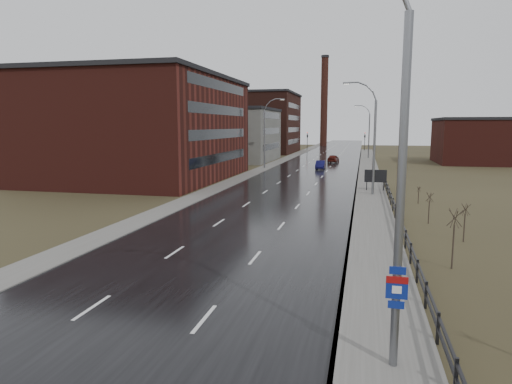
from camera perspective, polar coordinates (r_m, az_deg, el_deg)
The scene contains 24 objects.
ground at distance 15.16m, azimuth -20.74°, elevation -19.99°, with size 320.00×320.00×0.00m, color #2D2819.
road at distance 71.71m, azimuth 6.99°, elevation 2.63°, with size 14.00×300.00×0.06m, color black.
sidewalk_right at distance 46.48m, azimuth 14.14°, elevation -0.56°, with size 3.20×180.00×0.18m, color #595651.
curb_right at distance 46.48m, azimuth 12.26°, elevation -0.50°, with size 0.16×180.00×0.18m, color slate.
sidewalk_left at distance 73.05m, azimuth 0.57°, elevation 2.82°, with size 2.40×260.00×0.12m, color #595651.
warehouse_near at distance 62.90m, azimuth -14.08°, elevation 7.80°, with size 22.44×28.56×13.50m.
warehouse_mid at distance 92.62m, azimuth -2.91°, elevation 7.19°, with size 16.32×20.40×10.50m.
warehouse_far at distance 122.86m, azimuth -1.25°, elevation 8.64°, with size 26.52×24.48×15.50m.
building_right at distance 95.68m, azimuth 27.02°, elevation 5.74°, with size 18.36×16.32×8.50m.
smokestack at distance 161.75m, azimuth 8.52°, elevation 11.22°, with size 2.70×2.70×30.70m.
streetlight_main at distance 13.00m, azimuth 16.38°, elevation 3.59°, with size 3.91×0.29×12.11m.
streetlight_right_mid at distance 46.97m, azimuth 14.25°, elevation 6.58°, with size 3.36×0.28×11.35m.
streetlight_left at distance 74.58m, azimuth 1.30°, elevation 7.38°, with size 3.36×0.28×11.35m.
streetlight_right_far at distance 100.96m, azimuth 13.79°, elevation 7.39°, with size 3.36×0.28×11.35m.
guardrail at distance 30.04m, azimuth 17.84°, elevation -4.28°, with size 0.10×53.05×1.10m.
shrub_c at distance 24.56m, azimuth 23.47°, elevation -5.21°, with size 0.71×0.75×3.01m.
shrub_d at distance 30.50m, azimuth 24.62°, elevation -3.40°, with size 0.56×0.59×2.38m.
shrub_e at distance 35.19m, azimuth 20.82°, elevation -1.79°, with size 0.54×0.57×2.28m.
shrub_f at distance 44.00m, azimuth 19.65°, elevation -0.30°, with size 0.38×0.40×1.57m.
billboard at distance 50.25m, azimuth 14.71°, elevation 1.86°, with size 2.31×0.17×2.40m.
traffic_light_left at distance 131.91m, azimuth 6.44°, elevation 7.19°, with size 0.58×2.73×5.30m.
traffic_light_right at distance 130.97m, azimuth 13.46°, elevation 7.01°, with size 0.58×2.73×5.30m.
car_near at distance 75.00m, azimuth 8.06°, elevation 3.35°, with size 1.42×4.08×1.35m, color #0D0C3E.
car_far at distance 88.48m, azimuth 9.64°, elevation 4.11°, with size 1.79×4.44×1.51m, color #44100B.
Camera 1 is at (7.76, -10.95, 7.05)m, focal length 32.00 mm.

